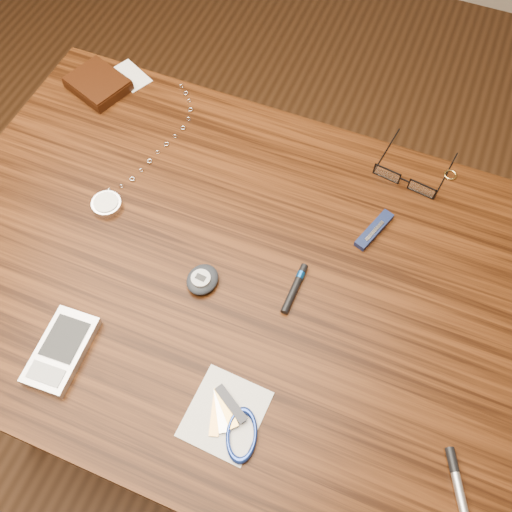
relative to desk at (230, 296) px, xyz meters
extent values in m
plane|color=#472814|center=(0.00, 0.00, -0.65)|extent=(3.80, 3.80, 0.00)
cube|color=#381A09|center=(0.00, 0.00, 0.08)|extent=(1.00, 0.70, 0.03)
cylinder|color=#4C2814|center=(-0.45, 0.30, -0.29)|extent=(0.05, 0.05, 0.71)
cylinder|color=#4C2814|center=(0.45, 0.30, -0.29)|extent=(0.05, 0.05, 0.71)
cube|color=black|center=(-0.39, 0.27, 0.11)|extent=(0.13, 0.12, 0.02)
cube|color=black|center=(-0.39, 0.27, 0.12)|extent=(0.13, 0.12, 0.00)
cube|color=silver|center=(-0.35, 0.32, 0.10)|extent=(0.10, 0.08, 0.00)
cube|color=black|center=(0.18, 0.27, 0.11)|extent=(0.05, 0.01, 0.03)
cube|color=white|center=(0.18, 0.27, 0.11)|extent=(0.04, 0.01, 0.02)
cylinder|color=black|center=(0.17, 0.33, 0.10)|extent=(0.02, 0.12, 0.00)
cube|color=black|center=(0.25, 0.26, 0.11)|extent=(0.05, 0.01, 0.03)
cube|color=white|center=(0.25, 0.26, 0.11)|extent=(0.04, 0.01, 0.02)
cylinder|color=black|center=(0.28, 0.31, 0.10)|extent=(0.02, 0.12, 0.00)
cube|color=black|center=(0.22, 0.26, 0.12)|extent=(0.02, 0.00, 0.00)
torus|color=#E8C061|center=(0.29, 0.32, 0.10)|extent=(0.03, 0.03, 0.00)
cylinder|color=silver|center=(-0.24, 0.03, 0.11)|extent=(0.05, 0.05, 0.01)
cylinder|color=silver|center=(-0.24, 0.03, 0.12)|extent=(0.04, 0.04, 0.00)
cylinder|color=silver|center=(-0.25, 0.06, 0.11)|extent=(0.01, 0.01, 0.01)
torus|color=silver|center=(-0.24, 0.08, 0.11)|extent=(0.01, 0.01, 0.01)
torus|color=silver|center=(-0.23, 0.10, 0.11)|extent=(0.01, 0.01, 0.00)
torus|color=silver|center=(-0.22, 0.12, 0.11)|extent=(0.01, 0.01, 0.01)
torus|color=silver|center=(-0.22, 0.15, 0.11)|extent=(0.01, 0.01, 0.00)
torus|color=silver|center=(-0.21, 0.17, 0.11)|extent=(0.01, 0.01, 0.01)
torus|color=silver|center=(-0.21, 0.19, 0.11)|extent=(0.01, 0.01, 0.00)
torus|color=silver|center=(-0.20, 0.21, 0.11)|extent=(0.01, 0.00, 0.01)
torus|color=silver|center=(-0.19, 0.24, 0.11)|extent=(0.01, 0.01, 0.00)
torus|color=silver|center=(-0.19, 0.26, 0.11)|extent=(0.01, 0.01, 0.01)
torus|color=silver|center=(-0.20, 0.28, 0.11)|extent=(0.01, 0.01, 0.00)
torus|color=silver|center=(-0.21, 0.30, 0.11)|extent=(0.01, 0.01, 0.01)
torus|color=silver|center=(-0.23, 0.32, 0.11)|extent=(0.01, 0.01, 0.00)
torus|color=silver|center=(-0.24, 0.33, 0.11)|extent=(0.01, 0.01, 0.01)
cube|color=#A9A9AE|center=(-0.17, -0.22, 0.11)|extent=(0.07, 0.13, 0.02)
cube|color=black|center=(-0.17, -0.20, 0.12)|extent=(0.05, 0.07, 0.00)
cube|color=#939699|center=(-0.17, -0.26, 0.12)|extent=(0.05, 0.03, 0.00)
ellipsoid|color=black|center=(-0.03, -0.04, 0.11)|extent=(0.05, 0.06, 0.02)
cylinder|color=#ADB0B6|center=(-0.03, -0.04, 0.12)|extent=(0.03, 0.03, 0.00)
cube|color=black|center=(-0.03, -0.04, 0.12)|extent=(0.02, 0.01, 0.00)
cube|color=silver|center=(0.09, -0.21, 0.10)|extent=(0.11, 0.12, 0.00)
torus|color=#1C3699|center=(0.12, -0.23, 0.11)|extent=(0.08, 0.08, 0.01)
cube|color=olive|center=(0.08, -0.22, 0.11)|extent=(0.03, 0.06, 0.00)
cube|color=silver|center=(0.08, -0.21, 0.11)|extent=(0.04, 0.06, 0.00)
cube|color=#A17E39|center=(0.09, -0.20, 0.11)|extent=(0.05, 0.05, 0.00)
cube|color=black|center=(0.09, -0.20, 0.11)|extent=(0.06, 0.04, 0.00)
cube|color=#111C3A|center=(0.20, 0.16, 0.11)|extent=(0.05, 0.09, 0.01)
cube|color=#B3B4B8|center=(0.20, 0.15, 0.11)|extent=(0.02, 0.05, 0.00)
cylinder|color=silver|center=(0.42, -0.21, 0.11)|extent=(0.08, 0.14, 0.01)
cylinder|color=black|center=(0.39, -0.15, 0.11)|extent=(0.03, 0.03, 0.01)
cylinder|color=black|center=(0.11, 0.00, 0.11)|extent=(0.01, 0.09, 0.01)
cylinder|color=#0E4CA6|center=(0.11, 0.03, 0.11)|extent=(0.01, 0.01, 0.01)
camera|label=1|loc=(0.20, -0.38, 0.90)|focal=40.00mm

